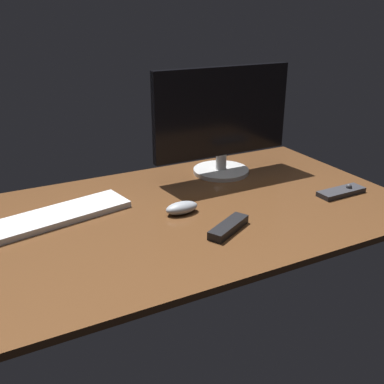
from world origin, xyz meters
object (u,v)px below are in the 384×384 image
at_px(monitor, 222,120).
at_px(media_remote, 342,192).
at_px(tv_remote, 229,227).
at_px(computer_mouse, 182,208).
at_px(keyboard, 61,215).

bearing_deg(monitor, media_remote, -55.90).
bearing_deg(tv_remote, computer_mouse, 82.31).
bearing_deg(keyboard, media_remote, -27.30).
bearing_deg(monitor, tv_remote, -118.58).
relative_size(monitor, tv_remote, 3.42).
distance_m(monitor, keyboard, 0.69).
distance_m(monitor, computer_mouse, 0.45).
distance_m(keyboard, media_remote, 0.95).
distance_m(monitor, media_remote, 0.50).
xyz_separation_m(monitor, keyboard, (-0.65, -0.12, -0.20)).
height_order(computer_mouse, media_remote, computer_mouse).
xyz_separation_m(monitor, computer_mouse, (-0.30, -0.27, -0.19)).
bearing_deg(keyboard, monitor, -0.73).
bearing_deg(computer_mouse, tv_remote, -70.09).
height_order(media_remote, tv_remote, media_remote).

